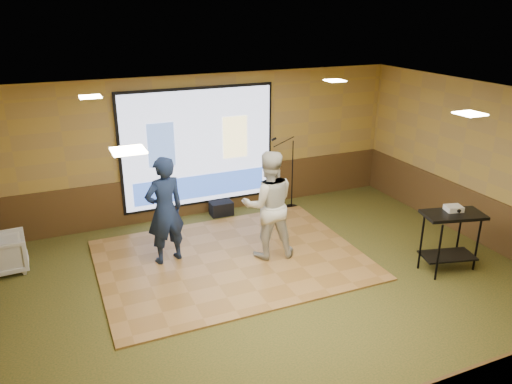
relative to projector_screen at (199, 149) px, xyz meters
name	(u,v)px	position (x,y,z in m)	size (l,w,h in m)	color
ground	(267,290)	(0.00, -3.44, -1.47)	(9.00, 9.00, 0.00)	#2B391A
room_shell	(268,166)	(0.00, -3.44, 0.62)	(9.04, 7.04, 3.02)	#A28143
wainscot_back	(200,193)	(0.00, 0.04, -1.00)	(9.00, 0.04, 0.95)	#4F3A1A
wainscot_right	(480,219)	(4.48, -3.44, -1.00)	(0.04, 7.00, 0.95)	#4F3A1A
projector_screen	(199,149)	(0.00, 0.00, 0.00)	(3.32, 0.06, 2.52)	black
downlight_nw	(90,97)	(-2.20, -1.64, 1.50)	(0.32, 0.32, 0.02)	#F5E4B7
downlight_ne	(335,81)	(2.20, -1.64, 1.50)	(0.32, 0.32, 0.02)	#F5E4B7
downlight_sw	(128,151)	(-2.20, -4.94, 1.50)	(0.32, 0.32, 0.02)	#F5E4B7
downlight_se	(470,114)	(2.20, -4.94, 1.50)	(0.32, 0.32, 0.02)	#F5E4B7
dance_floor	(231,259)	(-0.16, -2.26, -1.46)	(4.59, 3.50, 0.03)	#9F713A
player_left	(165,210)	(-1.22, -1.86, -0.48)	(0.70, 0.46, 1.92)	#162345
player_right	(269,205)	(0.50, -2.39, -0.46)	(0.95, 0.74, 1.96)	beige
av_table	(451,230)	(3.14, -4.04, -0.72)	(1.00, 0.53, 1.05)	black
projector	(454,208)	(3.21, -3.95, -0.38)	(0.27, 0.22, 0.09)	silver
mic_stand	(290,187)	(1.93, -0.45, -0.98)	(0.66, 0.27, 1.67)	black
banquet_chair	(5,254)	(-3.84, -1.07, -1.15)	(0.69, 0.71, 0.65)	gray
duffel_bag	(221,208)	(0.38, -0.23, -1.33)	(0.48, 0.32, 0.30)	black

